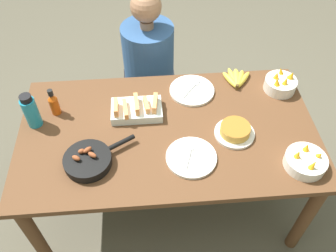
% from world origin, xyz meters
% --- Properties ---
extents(ground_plane, '(14.00, 14.00, 0.00)m').
position_xyz_m(ground_plane, '(0.00, 0.00, 0.00)').
color(ground_plane, '#565142').
extents(dining_table, '(1.60, 0.89, 0.71)m').
position_xyz_m(dining_table, '(0.00, 0.00, 0.62)').
color(dining_table, brown).
rests_on(dining_table, ground_plane).
extents(banana_bunch, '(0.19, 0.20, 0.04)m').
position_xyz_m(banana_bunch, '(0.45, 0.35, 0.73)').
color(banana_bunch, gold).
rests_on(banana_bunch, dining_table).
extents(melon_tray, '(0.28, 0.18, 0.10)m').
position_xyz_m(melon_tray, '(-0.16, 0.13, 0.75)').
color(melon_tray, silver).
rests_on(melon_tray, dining_table).
extents(skillet, '(0.35, 0.26, 0.08)m').
position_xyz_m(skillet, '(-0.41, -0.19, 0.74)').
color(skillet, black).
rests_on(skillet, dining_table).
extents(frittata_plate_center, '(0.21, 0.21, 0.06)m').
position_xyz_m(frittata_plate_center, '(0.35, -0.06, 0.74)').
color(frittata_plate_center, silver).
rests_on(frittata_plate_center, dining_table).
extents(empty_plate_near_front, '(0.26, 0.26, 0.02)m').
position_xyz_m(empty_plate_near_front, '(0.17, 0.29, 0.72)').
color(empty_plate_near_front, silver).
rests_on(empty_plate_near_front, dining_table).
extents(empty_plate_far_left, '(0.26, 0.26, 0.02)m').
position_xyz_m(empty_plate_far_left, '(0.10, -0.20, 0.72)').
color(empty_plate_far_left, silver).
rests_on(empty_plate_far_left, dining_table).
extents(fruit_bowl_mango, '(0.19, 0.19, 0.13)m').
position_xyz_m(fruit_bowl_mango, '(0.69, 0.27, 0.76)').
color(fruit_bowl_mango, silver).
rests_on(fruit_bowl_mango, dining_table).
extents(fruit_bowl_citrus, '(0.20, 0.20, 0.11)m').
position_xyz_m(fruit_bowl_citrus, '(0.65, -0.29, 0.75)').
color(fruit_bowl_citrus, silver).
rests_on(fruit_bowl_citrus, dining_table).
extents(water_bottle, '(0.08, 0.08, 0.21)m').
position_xyz_m(water_bottle, '(-0.72, 0.10, 0.81)').
color(water_bottle, teal).
rests_on(water_bottle, dining_table).
extents(hot_sauce_bottle, '(0.05, 0.05, 0.17)m').
position_xyz_m(hot_sauce_bottle, '(-0.61, 0.18, 0.79)').
color(hot_sauce_bottle, '#C64C0F').
rests_on(hot_sauce_bottle, dining_table).
extents(person_figure, '(0.38, 0.38, 1.12)m').
position_xyz_m(person_figure, '(-0.08, 0.72, 0.46)').
color(person_figure, black).
rests_on(person_figure, ground_plane).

